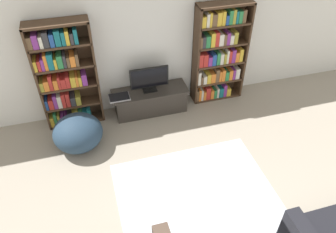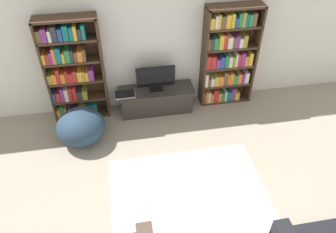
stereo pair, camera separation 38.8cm
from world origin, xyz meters
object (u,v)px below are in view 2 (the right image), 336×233
at_px(laptop, 125,94).
at_px(beanbag_ottoman, 81,127).
at_px(bookshelf_left, 72,71).
at_px(bookshelf_right, 227,57).
at_px(television, 156,78).
at_px(tv_stand, 156,100).

bearing_deg(laptop, beanbag_ottoman, -145.98).
bearing_deg(bookshelf_left, bookshelf_right, -0.06).
xyz_separation_m(bookshelf_right, beanbag_ottoman, (-2.62, -0.69, -0.63)).
xyz_separation_m(bookshelf_right, laptop, (-1.85, -0.18, -0.45)).
relative_size(bookshelf_left, television, 2.74).
height_order(tv_stand, television, television).
distance_m(television, beanbag_ottoman, 1.50).
relative_size(bookshelf_right, beanbag_ottoman, 2.37).
relative_size(tv_stand, laptop, 3.78).
xyz_separation_m(bookshelf_left, television, (1.37, -0.11, -0.22)).
distance_m(laptop, beanbag_ottoman, 0.94).
bearing_deg(laptop, tv_stand, 6.66).
height_order(tv_stand, beanbag_ottoman, beanbag_ottoman).
bearing_deg(television, bookshelf_right, 4.73).
xyz_separation_m(tv_stand, television, (0.00, 0.00, 0.46)).
relative_size(bookshelf_left, bookshelf_right, 1.00).
bearing_deg(bookshelf_left, tv_stand, -4.75).
xyz_separation_m(laptop, beanbag_ottoman, (-0.76, -0.51, -0.18)).
bearing_deg(beanbag_ottoman, bookshelf_left, 94.43).
height_order(bookshelf_right, laptop, bookshelf_right).
height_order(bookshelf_left, tv_stand, bookshelf_left).
distance_m(bookshelf_right, television, 1.32).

